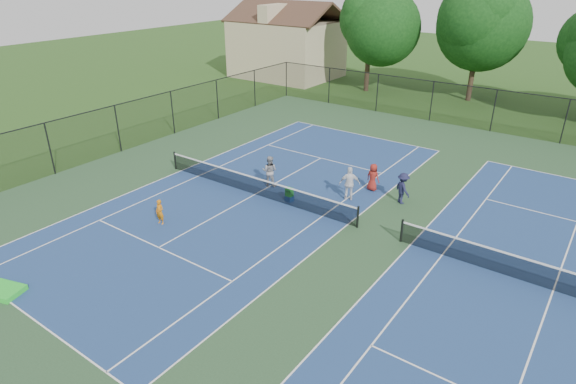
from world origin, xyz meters
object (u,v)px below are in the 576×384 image
Objects in this scene: child_player at (160,212)px; clapboard_house at (287,46)px; bystander_c at (373,177)px; instructor at (270,171)px; tree_back_b at (480,21)px; bystander_b at (403,188)px; bystander_a at (350,184)px; tree_back_a at (370,24)px; ball_crate at (289,199)px; ball_hopper at (289,192)px.

clapboard_house is at bearing 111.09° from child_player.
bystander_c is at bearing -45.41° from clapboard_house.
instructor is 1.15× the size of bystander_c.
bystander_b is at bearing -81.04° from tree_back_b.
bystander_a is at bearing 46.62° from child_player.
ball_crate is (7.89, -23.60, -5.89)m from tree_back_a.
tree_back_b is 19.35m from clapboard_house.
bystander_a is 2.61m from bystander_b.
bystander_c reaches higher than ball_hopper.
bystander_c is at bearing 52.76° from ball_crate.
tree_back_a is at bearing -167.47° from tree_back_b.
ball_crate is at bearing 52.39° from child_player.
clapboard_house is 30.56m from ball_crate.
bystander_a reaches higher than instructor.
tree_back_b reaches higher than bystander_b.
bystander_a is at bearing 39.14° from ball_hopper.
child_player is 9.25m from bystander_a.
child_player is 0.74× the size of bystander_b.
child_player is at bearing -81.25° from tree_back_a.
bystander_b is (6.62, 2.16, -0.04)m from instructor.
ball_hopper is (-1.11, -25.60, -6.09)m from tree_back_b.
tree_back_a is 5.44× the size of instructor.
instructor is at bearing 154.22° from ball_crate.
ball_crate is (1.97, -0.95, -0.69)m from instructor.
tree_back_a is 24.59m from bystander_b.
instructor is 0.95× the size of bystander_a.
tree_back_b is at bearing -80.08° from bystander_c.
clapboard_house is 31.23m from bystander_b.
tree_back_b is 5.96× the size of instructor.
ball_crate is (-2.34, -1.90, -0.74)m from bystander_a.
ball_crate is at bearing 0.00° from ball_hopper.
bystander_a is at bearing -48.28° from clapboard_house.
instructor reaches higher than bystander_c.
tree_back_b is at bearing 87.53° from ball_crate.
child_player is at bearing 80.49° from bystander_b.
bystander_c is at bearing 50.57° from child_player.
tree_back_b is at bearing -120.15° from bystander_a.
bystander_c is 3.86× the size of ball_crate.
bystander_b reaches higher than bystander_c.
bystander_a is (20.23, -22.70, -2.20)m from clapboard_house.
tree_back_a reaches higher than clapboard_house.
child_player is 10.90m from bystander_c.
tree_back_a is at bearing 108.49° from ball_hopper.
tree_back_a is 10.47m from clapboard_house.
ball_hopper is (3.44, 5.32, -0.09)m from child_player.
ball_hopper is (7.89, -23.60, -5.53)m from tree_back_a.
bystander_a is at bearing 61.85° from bystander_b.
clapboard_house is 28.39× the size of ball_crate.
tree_back_b is 5.64× the size of bystander_a.
clapboard_house reaches higher than instructor.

